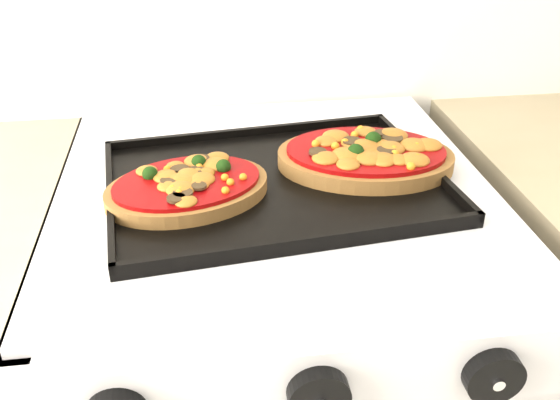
{
  "coord_description": "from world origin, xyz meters",
  "views": [
    {
      "loc": [
        -0.13,
        0.95,
        1.32
      ],
      "look_at": [
        -0.04,
        1.63,
        0.92
      ],
      "focal_mm": 40.0,
      "sensor_mm": 36.0,
      "label": 1
    }
  ],
  "objects": [
    {
      "name": "control_panel",
      "position": [
        -0.03,
        1.39,
        0.85
      ],
      "size": [
        0.6,
        0.02,
        0.09
      ],
      "primitive_type": "cube",
      "color": "silver",
      "rests_on": "stove"
    },
    {
      "name": "pizza_left",
      "position": [
        -0.15,
        1.66,
        0.94
      ],
      "size": [
        0.24,
        0.2,
        0.03
      ],
      "primitive_type": null,
      "rotation": [
        0.0,
        0.0,
        0.28
      ],
      "color": "brown",
      "rests_on": "baking_tray"
    },
    {
      "name": "baking_tray",
      "position": [
        -0.04,
        1.68,
        0.92
      ],
      "size": [
        0.47,
        0.37,
        0.02
      ],
      "primitive_type": "cube",
      "rotation": [
        0.0,
        0.0,
        0.11
      ],
      "color": "black",
      "rests_on": "stove"
    },
    {
      "name": "knob_center",
      "position": [
        -0.03,
        1.37,
        0.85
      ],
      "size": [
        0.06,
        0.02,
        0.06
      ],
      "primitive_type": "cylinder",
      "rotation": [
        1.57,
        0.0,
        0.0
      ],
      "color": "black",
      "rests_on": "control_panel"
    },
    {
      "name": "knob_right",
      "position": [
        0.14,
        1.37,
        0.85
      ],
      "size": [
        0.06,
        0.02,
        0.06
      ],
      "primitive_type": "cylinder",
      "rotation": [
        1.57,
        0.0,
        0.0
      ],
      "color": "black",
      "rests_on": "control_panel"
    },
    {
      "name": "pizza_right",
      "position": [
        0.1,
        1.71,
        0.94
      ],
      "size": [
        0.27,
        0.21,
        0.04
      ],
      "primitive_type": null,
      "rotation": [
        0.0,
        0.0,
        -0.18
      ],
      "color": "brown",
      "rests_on": "baking_tray"
    }
  ]
}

